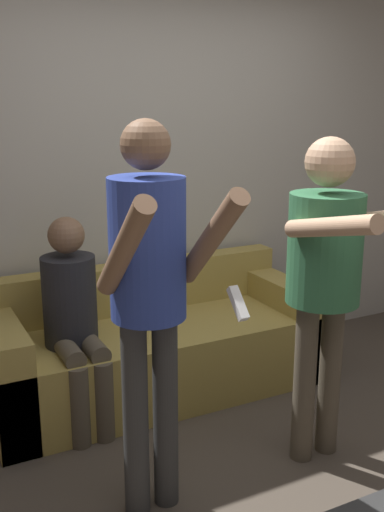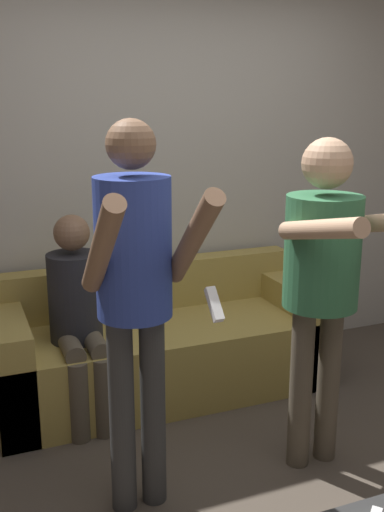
{
  "view_description": "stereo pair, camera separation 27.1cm",
  "coord_description": "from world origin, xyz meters",
  "px_view_note": "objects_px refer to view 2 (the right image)",
  "views": [
    {
      "loc": [
        -1.56,
        -1.86,
        1.76
      ],
      "look_at": [
        -0.22,
        0.77,
        0.99
      ],
      "focal_mm": 42.0,
      "sensor_mm": 36.0,
      "label": 1
    },
    {
      "loc": [
        -1.32,
        -1.97,
        1.76
      ],
      "look_at": [
        -0.22,
        0.77,
        0.99
      ],
      "focal_mm": 42.0,
      "sensor_mm": 36.0,
      "label": 2
    }
  ],
  "objects_px": {
    "person_standing_left": "(135,281)",
    "person_standing_right": "(324,267)",
    "person_seated": "(78,310)",
    "couch": "(161,347)"
  },
  "relations": [
    {
      "from": "person_standing_left",
      "to": "person_seated",
      "type": "bearing_deg",
      "value": 94.99
    },
    {
      "from": "person_standing_left",
      "to": "person_standing_right",
      "type": "height_order",
      "value": "person_standing_left"
    },
    {
      "from": "person_standing_left",
      "to": "person_standing_right",
      "type": "bearing_deg",
      "value": -0.08
    },
    {
      "from": "person_standing_left",
      "to": "person_seated",
      "type": "xyz_separation_m",
      "value": [
        -0.08,
        0.88,
        -0.41
      ]
    },
    {
      "from": "person_standing_left",
      "to": "person_standing_right",
      "type": "relative_size",
      "value": 1.06
    },
    {
      "from": "couch",
      "to": "person_seated",
      "type": "bearing_deg",
      "value": -164.6
    },
    {
      "from": "person_standing_right",
      "to": "person_seated",
      "type": "height_order",
      "value": "person_standing_right"
    },
    {
      "from": "couch",
      "to": "person_seated",
      "type": "xyz_separation_m",
      "value": [
        -0.53,
        -0.15,
        0.36
      ]
    },
    {
      "from": "couch",
      "to": "person_standing_left",
      "type": "bearing_deg",
      "value": -113.63
    },
    {
      "from": "couch",
      "to": "person_standing_right",
      "type": "height_order",
      "value": "person_standing_right"
    }
  ]
}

